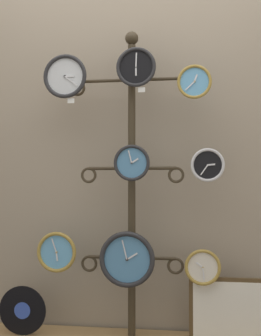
% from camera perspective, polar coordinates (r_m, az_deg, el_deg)
% --- Properties ---
extents(shop_wall, '(4.40, 0.04, 2.80)m').
position_cam_1_polar(shop_wall, '(2.95, 0.61, 6.95)').
color(shop_wall, gray).
rests_on(shop_wall, ground_plane).
extents(display_stand, '(0.76, 0.39, 1.85)m').
position_cam_1_polar(display_stand, '(2.77, 0.15, -7.92)').
color(display_stand, '#382D1E').
rests_on(display_stand, ground_plane).
extents(clock_top_left, '(0.26, 0.04, 0.26)m').
position_cam_1_polar(clock_top_left, '(2.82, -7.97, 10.99)').
color(clock_top_left, silver).
extents(clock_top_center, '(0.23, 0.04, 0.23)m').
position_cam_1_polar(clock_top_center, '(2.73, 0.69, 12.18)').
color(clock_top_center, black).
extents(clock_top_right, '(0.20, 0.04, 0.20)m').
position_cam_1_polar(clock_top_right, '(2.71, 7.80, 10.35)').
color(clock_top_right, '#60A8DB').
extents(clock_middle_center, '(0.21, 0.04, 0.21)m').
position_cam_1_polar(clock_middle_center, '(2.65, 0.16, 0.63)').
color(clock_middle_center, '#4C84B2').
extents(clock_middle_right, '(0.19, 0.04, 0.19)m').
position_cam_1_polar(clock_middle_right, '(2.66, 9.39, 0.35)').
color(clock_middle_right, black).
extents(clock_bottom_left, '(0.24, 0.04, 0.24)m').
position_cam_1_polar(clock_bottom_left, '(2.80, -8.98, -10.08)').
color(clock_bottom_left, '#60A8DB').
extents(clock_bottom_center, '(0.32, 0.04, 0.32)m').
position_cam_1_polar(clock_bottom_center, '(2.68, -0.41, -11.07)').
color(clock_bottom_center, '#4C84B2').
extents(clock_bottom_right, '(0.20, 0.04, 0.20)m').
position_cam_1_polar(clock_bottom_right, '(2.69, 8.80, -11.87)').
color(clock_bottom_right, silver).
extents(vinyl_record, '(0.29, 0.01, 0.29)m').
position_cam_1_polar(vinyl_record, '(2.93, -13.04, -16.56)').
color(vinyl_record, black).
rests_on(vinyl_record, low_shelf).
extents(picture_frame, '(0.42, 0.02, 0.36)m').
position_cam_1_polar(picture_frame, '(2.77, 11.65, -16.62)').
color(picture_frame, '#4C381E').
rests_on(picture_frame, low_shelf).
extents(price_tag_upper, '(0.04, 0.00, 0.03)m').
position_cam_1_polar(price_tag_upper, '(2.78, -7.28, 8.13)').
color(price_tag_upper, white).
extents(price_tag_mid, '(0.04, 0.00, 0.03)m').
position_cam_1_polar(price_tag_mid, '(2.70, 1.36, 9.52)').
color(price_tag_mid, white).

